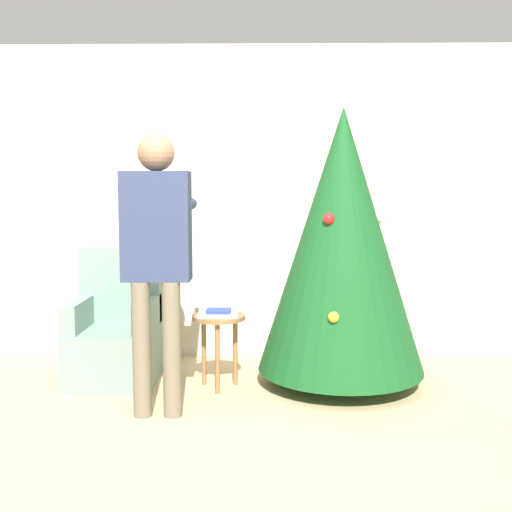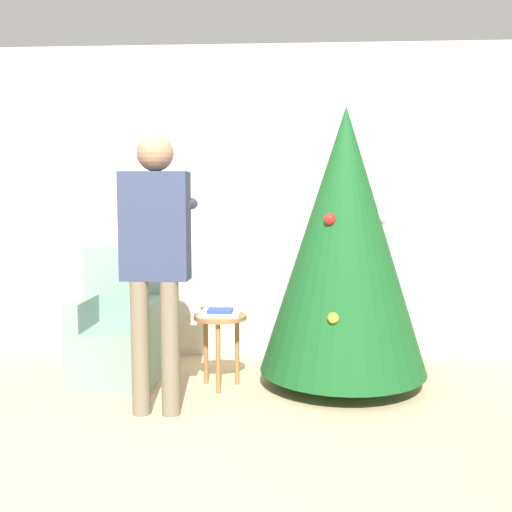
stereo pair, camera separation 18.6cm
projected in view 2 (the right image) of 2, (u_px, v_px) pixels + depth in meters
The scene contains 8 objects.
ground_plane at pixel (164, 467), 3.17m from camera, with size 14.00×14.00×0.00m, color tan.
wall_back at pixel (216, 204), 5.24m from camera, with size 8.00×0.06×2.70m.
christmas_tree at pixel (344, 241), 4.43m from camera, with size 1.25×1.25×2.07m.
armchair at pixel (120, 334), 4.67m from camera, with size 0.64×0.65×1.02m.
person_standing at pixel (155, 246), 3.87m from camera, with size 0.45×0.57×1.82m.
side_stool at pixel (220, 328), 4.43m from camera, with size 0.39×0.39×0.55m.
laptop at pixel (220, 314), 4.42m from camera, with size 0.29×0.24×0.02m.
book at pixel (220, 311), 4.42m from camera, with size 0.18×0.14×0.02m.
Camera 2 is at (0.67, -3.00, 1.45)m, focal length 42.00 mm.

